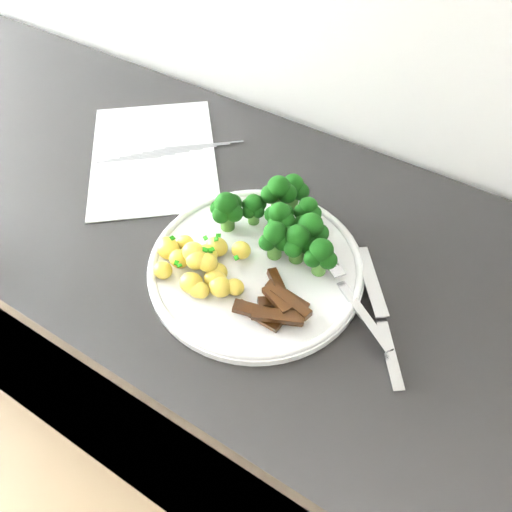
{
  "coord_description": "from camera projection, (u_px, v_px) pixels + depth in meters",
  "views": [
    {
      "loc": [
        0.4,
        1.26,
        1.43
      ],
      "look_at": [
        0.16,
        1.64,
        0.89
      ],
      "focal_mm": 35.33,
      "sensor_mm": 36.0,
      "label": 1
    }
  ],
  "objects": [
    {
      "name": "counter",
      "position": [
        248.0,
        368.0,
        1.1
      ],
      "size": [
        2.3,
        0.57,
        0.86
      ],
      "color": "black",
      "rests_on": "ground"
    },
    {
      "name": "plate",
      "position": [
        256.0,
        265.0,
        0.72
      ],
      "size": [
        0.31,
        0.31,
        0.02
      ],
      "color": "white",
      "rests_on": "counter"
    },
    {
      "name": "fork",
      "position": [
        354.0,
        299.0,
        0.67
      ],
      "size": [
        0.16,
        0.12,
        0.02
      ],
      "color": "silver",
      "rests_on": "plate"
    },
    {
      "name": "potatoes",
      "position": [
        200.0,
        264.0,
        0.7
      ],
      "size": [
        0.15,
        0.11,
        0.05
      ],
      "color": "gold",
      "rests_on": "plate"
    },
    {
      "name": "knife",
      "position": [
        383.0,
        331.0,
        0.65
      ],
      "size": [
        0.15,
        0.19,
        0.02
      ],
      "color": "silver",
      "rests_on": "plate"
    },
    {
      "name": "broccoli",
      "position": [
        284.0,
        219.0,
        0.72
      ],
      "size": [
        0.21,
        0.15,
        0.08
      ],
      "color": "#366522",
      "rests_on": "plate"
    },
    {
      "name": "beef_strips",
      "position": [
        276.0,
        306.0,
        0.66
      ],
      "size": [
        0.1,
        0.1,
        0.03
      ],
      "color": "black",
      "rests_on": "plate"
    },
    {
      "name": "recipe_paper",
      "position": [
        154.0,
        155.0,
        0.89
      ],
      "size": [
        0.36,
        0.37,
        0.0
      ],
      "color": "silver",
      "rests_on": "counter"
    }
  ]
}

